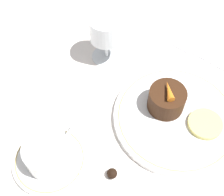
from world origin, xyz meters
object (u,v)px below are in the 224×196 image
(wine_glass, at_px, (106,31))
(fork, at_px, (200,56))
(coffee_cup, at_px, (48,154))
(dessert_cake, at_px, (167,100))
(dinner_plate, at_px, (176,117))

(wine_glass, relative_size, fork, 0.61)
(coffee_cup, distance_m, dessert_cake, 0.26)
(fork, bearing_deg, dessert_cake, -179.09)
(fork, bearing_deg, coffee_cup, 163.99)
(wine_glass, bearing_deg, dinner_plate, -104.94)
(wine_glass, bearing_deg, fork, -55.22)
(fork, bearing_deg, dinner_plate, -169.78)
(dinner_plate, distance_m, fork, 0.19)
(coffee_cup, xyz_separation_m, dessert_cake, (0.23, -0.12, 0.00))
(fork, bearing_deg, wine_glass, 124.78)
(wine_glass, height_order, dessert_cake, wine_glass)
(wine_glass, height_order, fork, wine_glass)
(dinner_plate, height_order, wine_glass, wine_glass)
(wine_glass, distance_m, dessert_cake, 0.20)
(wine_glass, bearing_deg, coffee_cup, -166.27)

